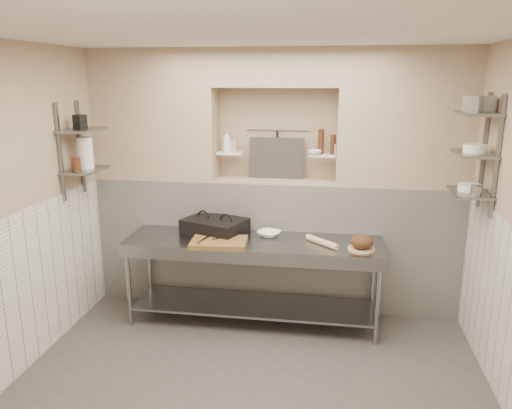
% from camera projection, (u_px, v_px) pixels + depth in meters
% --- Properties ---
extents(floor, '(4.00, 3.90, 0.10)m').
position_uv_depth(floor, '(248.00, 395.00, 4.12)').
color(floor, '#484440').
rests_on(floor, ground).
extents(ceiling, '(4.00, 3.90, 0.10)m').
position_uv_depth(ceiling, '(247.00, 25.00, 3.41)').
color(ceiling, silver).
rests_on(ceiling, ground).
extents(wall_left, '(0.10, 3.90, 2.80)m').
position_uv_depth(wall_left, '(1.00, 216.00, 4.08)').
color(wall_left, tan).
rests_on(wall_left, ground).
extents(wall_back, '(4.00, 0.10, 2.80)m').
position_uv_depth(wall_back, '(278.00, 177.00, 5.68)').
color(wall_back, tan).
rests_on(wall_back, ground).
extents(wall_front, '(4.00, 0.10, 2.80)m').
position_uv_depth(wall_front, '(155.00, 382.00, 1.85)').
color(wall_front, tan).
rests_on(wall_front, ground).
extents(backwall_lower, '(4.00, 0.40, 1.40)m').
position_uv_depth(backwall_lower, '(275.00, 242.00, 5.61)').
color(backwall_lower, white).
rests_on(backwall_lower, floor).
extents(alcove_sill, '(1.30, 0.40, 0.02)m').
position_uv_depth(alcove_sill, '(275.00, 181.00, 5.44)').
color(alcove_sill, tan).
rests_on(alcove_sill, backwall_lower).
extents(backwall_pillar_left, '(1.35, 0.40, 1.40)m').
position_uv_depth(backwall_pillar_left, '(156.00, 115.00, 5.47)').
color(backwall_pillar_left, tan).
rests_on(backwall_pillar_left, backwall_lower).
extents(backwall_pillar_right, '(1.35, 0.40, 1.40)m').
position_uv_depth(backwall_pillar_right, '(405.00, 118.00, 5.07)').
color(backwall_pillar_right, tan).
rests_on(backwall_pillar_right, backwall_lower).
extents(backwall_header, '(1.30, 0.40, 0.40)m').
position_uv_depth(backwall_header, '(276.00, 68.00, 5.15)').
color(backwall_header, tan).
rests_on(backwall_header, backwall_lower).
extents(wainscot_left, '(0.02, 3.90, 1.40)m').
position_uv_depth(wainscot_left, '(18.00, 295.00, 4.24)').
color(wainscot_left, white).
rests_on(wainscot_left, floor).
extents(alcove_shelf_left, '(0.28, 0.16, 0.02)m').
position_uv_depth(alcove_shelf_left, '(230.00, 153.00, 5.44)').
color(alcove_shelf_left, white).
rests_on(alcove_shelf_left, backwall_lower).
extents(alcove_shelf_right, '(0.28, 0.16, 0.02)m').
position_uv_depth(alcove_shelf_right, '(322.00, 155.00, 5.29)').
color(alcove_shelf_right, white).
rests_on(alcove_shelf_right, backwall_lower).
extents(utensil_rail, '(0.70, 0.02, 0.02)m').
position_uv_depth(utensil_rail, '(278.00, 129.00, 5.47)').
color(utensil_rail, gray).
rests_on(utensil_rail, wall_back).
extents(hanging_steel, '(0.02, 0.02, 0.30)m').
position_uv_depth(hanging_steel, '(277.00, 145.00, 5.49)').
color(hanging_steel, black).
rests_on(hanging_steel, utensil_rail).
extents(splash_panel, '(0.60, 0.08, 0.45)m').
position_uv_depth(splash_panel, '(277.00, 158.00, 5.48)').
color(splash_panel, '#383330').
rests_on(splash_panel, alcove_sill).
extents(shelf_rail_left_a, '(0.03, 0.03, 0.95)m').
position_uv_depth(shelf_rail_left_a, '(81.00, 147.00, 5.16)').
color(shelf_rail_left_a, slate).
rests_on(shelf_rail_left_a, wall_left).
extents(shelf_rail_left_b, '(0.03, 0.03, 0.95)m').
position_uv_depth(shelf_rail_left_b, '(60.00, 153.00, 4.78)').
color(shelf_rail_left_b, slate).
rests_on(shelf_rail_left_b, wall_left).
extents(wall_shelf_left_lower, '(0.30, 0.50, 0.02)m').
position_uv_depth(wall_shelf_left_lower, '(85.00, 170.00, 5.00)').
color(wall_shelf_left_lower, slate).
rests_on(wall_shelf_left_lower, wall_left).
extents(wall_shelf_left_upper, '(0.30, 0.50, 0.03)m').
position_uv_depth(wall_shelf_left_upper, '(82.00, 130.00, 4.90)').
color(wall_shelf_left_upper, slate).
rests_on(wall_shelf_left_upper, wall_left).
extents(shelf_rail_right_a, '(0.03, 0.03, 1.05)m').
position_uv_depth(shelf_rail_right_a, '(484.00, 151.00, 4.55)').
color(shelf_rail_right_a, slate).
rests_on(shelf_rail_right_a, wall_right).
extents(shelf_rail_right_b, '(0.03, 0.03, 1.05)m').
position_uv_depth(shelf_rail_right_b, '(497.00, 158.00, 4.17)').
color(shelf_rail_right_b, slate).
rests_on(shelf_rail_right_b, wall_right).
extents(wall_shelf_right_lower, '(0.30, 0.50, 0.02)m').
position_uv_depth(wall_shelf_right_lower, '(470.00, 192.00, 4.47)').
color(wall_shelf_right_lower, slate).
rests_on(wall_shelf_right_lower, wall_right).
extents(wall_shelf_right_mid, '(0.30, 0.50, 0.02)m').
position_uv_depth(wall_shelf_right_mid, '(474.00, 154.00, 4.38)').
color(wall_shelf_right_mid, slate).
rests_on(wall_shelf_right_mid, wall_right).
extents(wall_shelf_right_upper, '(0.30, 0.50, 0.03)m').
position_uv_depth(wall_shelf_right_upper, '(478.00, 113.00, 4.30)').
color(wall_shelf_right_upper, slate).
rests_on(wall_shelf_right_upper, wall_right).
extents(prep_table, '(2.60, 0.70, 0.90)m').
position_uv_depth(prep_table, '(253.00, 264.00, 5.11)').
color(prep_table, gray).
rests_on(prep_table, floor).
extents(panini_press, '(0.73, 0.63, 0.17)m').
position_uv_depth(panini_press, '(215.00, 227.00, 5.23)').
color(panini_press, black).
rests_on(panini_press, prep_table).
extents(cutting_board, '(0.57, 0.42, 0.05)m').
position_uv_depth(cutting_board, '(219.00, 242.00, 4.91)').
color(cutting_board, brown).
rests_on(cutting_board, prep_table).
extents(knife_blade, '(0.22, 0.17, 0.01)m').
position_uv_depth(knife_blade, '(224.00, 238.00, 4.98)').
color(knife_blade, gray).
rests_on(knife_blade, cutting_board).
extents(tongs, '(0.08, 0.25, 0.02)m').
position_uv_depth(tongs, '(204.00, 239.00, 4.90)').
color(tongs, gray).
rests_on(tongs, cutting_board).
extents(mixing_bowl, '(0.30, 0.30, 0.06)m').
position_uv_depth(mixing_bowl, '(269.00, 234.00, 5.17)').
color(mixing_bowl, white).
rests_on(mixing_bowl, prep_table).
extents(rolling_pin, '(0.34, 0.32, 0.06)m').
position_uv_depth(rolling_pin, '(322.00, 242.00, 4.91)').
color(rolling_pin, beige).
rests_on(rolling_pin, prep_table).
extents(bread_board, '(0.26, 0.26, 0.01)m').
position_uv_depth(bread_board, '(361.00, 249.00, 4.78)').
color(bread_board, beige).
rests_on(bread_board, prep_table).
extents(bread_loaf, '(0.22, 0.22, 0.13)m').
position_uv_depth(bread_loaf, '(362.00, 242.00, 4.76)').
color(bread_loaf, '#4C2D19').
rests_on(bread_loaf, bread_board).
extents(bottle_soap, '(0.11, 0.11, 0.24)m').
position_uv_depth(bottle_soap, '(227.00, 141.00, 5.40)').
color(bottle_soap, white).
rests_on(bottle_soap, alcove_shelf_left).
extents(jar_alcove, '(0.09, 0.09, 0.13)m').
position_uv_depth(jar_alcove, '(233.00, 146.00, 5.43)').
color(jar_alcove, tan).
rests_on(jar_alcove, alcove_shelf_left).
extents(bowl_alcove, '(0.20, 0.20, 0.05)m').
position_uv_depth(bowl_alcove, '(315.00, 152.00, 5.25)').
color(bowl_alcove, white).
rests_on(bowl_alcove, alcove_shelf_right).
extents(condiment_a, '(0.06, 0.06, 0.21)m').
position_uv_depth(condiment_a, '(333.00, 145.00, 5.23)').
color(condiment_a, '#3F2012').
rests_on(condiment_a, alcove_shelf_right).
extents(condiment_b, '(0.06, 0.06, 0.26)m').
position_uv_depth(condiment_b, '(321.00, 141.00, 5.30)').
color(condiment_b, '#3F2012').
rests_on(condiment_b, alcove_shelf_right).
extents(condiment_c, '(0.06, 0.06, 0.11)m').
position_uv_depth(condiment_c, '(333.00, 149.00, 5.25)').
color(condiment_c, white).
rests_on(condiment_c, alcove_shelf_right).
extents(jug_left, '(0.16, 0.16, 0.31)m').
position_uv_depth(jug_left, '(85.00, 153.00, 4.99)').
color(jug_left, white).
rests_on(jug_left, wall_shelf_left_lower).
extents(jar_left, '(0.09, 0.09, 0.13)m').
position_uv_depth(jar_left, '(76.00, 165.00, 4.82)').
color(jar_left, '#3F2012').
rests_on(jar_left, wall_shelf_left_lower).
extents(box_left_upper, '(0.12, 0.12, 0.14)m').
position_uv_depth(box_left_upper, '(80.00, 122.00, 4.86)').
color(box_left_upper, black).
rests_on(box_left_upper, wall_shelf_left_upper).
extents(bowl_right, '(0.21, 0.21, 0.06)m').
position_uv_depth(bowl_right, '(470.00, 187.00, 4.47)').
color(bowl_right, white).
rests_on(bowl_right, wall_shelf_right_lower).
extents(canister_right, '(0.09, 0.09, 0.09)m').
position_uv_depth(canister_right, '(476.00, 191.00, 4.27)').
color(canister_right, gray).
rests_on(canister_right, wall_shelf_right_lower).
extents(bowl_right_mid, '(0.20, 0.20, 0.07)m').
position_uv_depth(bowl_right_mid, '(475.00, 148.00, 4.36)').
color(bowl_right_mid, white).
rests_on(bowl_right_mid, wall_shelf_right_mid).
extents(basket_right, '(0.25, 0.27, 0.14)m').
position_uv_depth(basket_right, '(479.00, 104.00, 4.29)').
color(basket_right, gray).
rests_on(basket_right, wall_shelf_right_upper).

